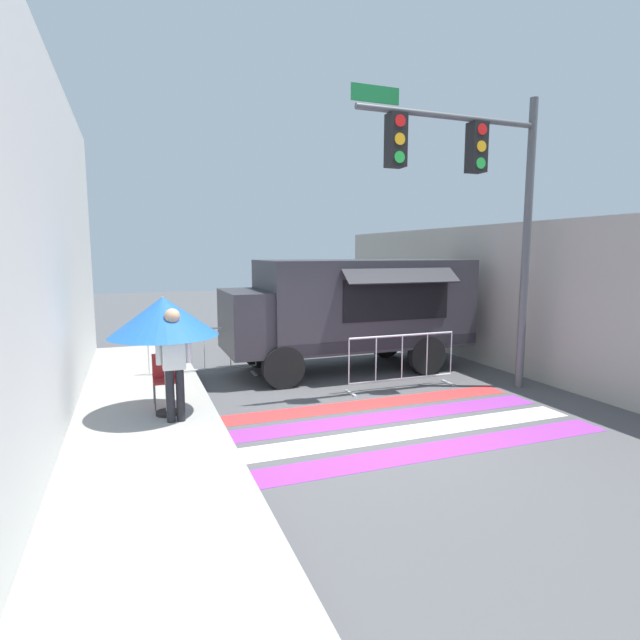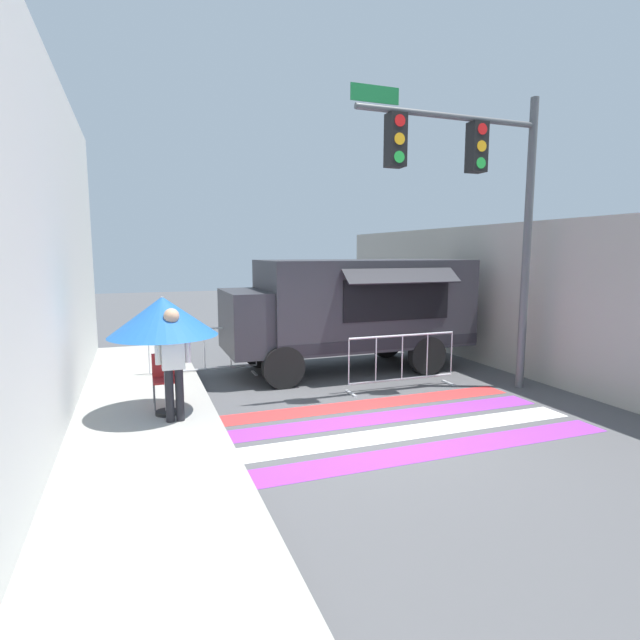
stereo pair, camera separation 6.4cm
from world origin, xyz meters
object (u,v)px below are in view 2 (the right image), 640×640
at_px(folding_chair, 167,374).
at_px(barricade_front, 402,361).
at_px(patio_umbrella, 163,317).
at_px(food_truck, 347,307).
at_px(barricade_side, 205,353).
at_px(traffic_signal_pole, 477,184).
at_px(vendor_person, 173,357).

height_order(folding_chair, barricade_front, barricade_front).
bearing_deg(patio_umbrella, food_truck, 30.04).
relative_size(barricade_front, barricade_side, 1.02).
bearing_deg(folding_chair, barricade_side, 61.19).
bearing_deg(patio_umbrella, barricade_front, 6.81).
height_order(traffic_signal_pole, folding_chair, traffic_signal_pole).
distance_m(vendor_person, barricade_side, 3.40).
xyz_separation_m(patio_umbrella, barricade_side, (0.98, 2.84, -1.20)).
relative_size(patio_umbrella, vendor_person, 1.08).
distance_m(folding_chair, vendor_person, 1.08).
height_order(patio_umbrella, folding_chair, patio_umbrella).
relative_size(food_truck, barricade_front, 2.38).
relative_size(food_truck, vendor_person, 3.21).
bearing_deg(folding_chair, vendor_person, -93.37).
bearing_deg(barricade_front, patio_umbrella, -173.19).
distance_m(patio_umbrella, barricade_front, 4.83).
distance_m(vendor_person, barricade_front, 4.67).
xyz_separation_m(patio_umbrella, folding_chair, (0.05, 0.57, -1.07)).
distance_m(traffic_signal_pole, vendor_person, 6.29).
height_order(food_truck, vendor_person, food_truck).
bearing_deg(barricade_front, food_truck, 102.80).
xyz_separation_m(food_truck, barricade_front, (0.43, -1.88, -0.95)).
xyz_separation_m(food_truck, vendor_person, (-4.11, -2.83, -0.34)).
relative_size(traffic_signal_pole, patio_umbrella, 2.99).
bearing_deg(patio_umbrella, vendor_person, -74.60).
relative_size(food_truck, folding_chair, 6.47).
height_order(vendor_person, barricade_side, vendor_person).
height_order(traffic_signal_pole, barricade_side, traffic_signal_pole).
relative_size(traffic_signal_pole, barricade_side, 2.44).
height_order(patio_umbrella, barricade_side, patio_umbrella).
xyz_separation_m(vendor_person, barricade_front, (4.54, 0.94, -0.61)).
height_order(food_truck, patio_umbrella, food_truck).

